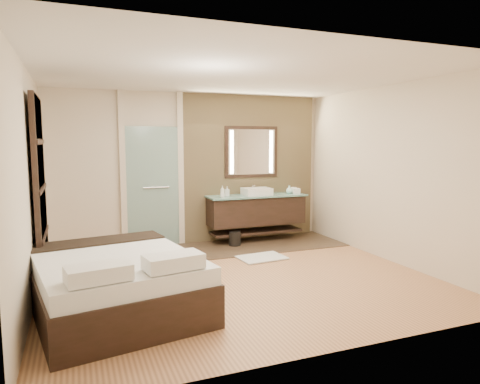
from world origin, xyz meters
name	(u,v)px	position (x,y,z in m)	size (l,w,h in m)	color
floor	(238,277)	(0.00, 0.00, 0.00)	(5.00, 5.00, 0.00)	#97623F
tile_strip	(237,247)	(0.60, 1.60, 0.01)	(3.80, 1.30, 0.01)	#372B1E
stone_wall	(250,168)	(1.10, 2.21, 1.35)	(2.60, 0.08, 2.70)	tan
vanity	(256,210)	(1.10, 1.92, 0.58)	(1.85, 0.55, 0.88)	black
mirror_unit	(251,152)	(1.10, 2.16, 1.65)	(1.06, 0.04, 0.96)	black
frosted_door	(153,182)	(-0.75, 2.20, 1.14)	(1.10, 0.12, 2.70)	silver
shoji_partition	(40,192)	(-2.43, 0.60, 1.21)	(0.06, 1.20, 2.40)	black
bed	(116,283)	(-1.65, -0.61, 0.32)	(1.91, 2.24, 0.77)	black
bath_mat	(262,257)	(0.69, 0.75, 0.02)	(0.72, 0.50, 0.02)	silver
waste_bin	(235,239)	(0.58, 1.67, 0.13)	(0.21, 0.21, 0.26)	black
tissue_box	(296,191)	(1.88, 1.81, 0.92)	(0.12, 0.12, 0.10)	white
soap_bottle_a	(222,191)	(0.41, 1.82, 0.97)	(0.08, 0.08, 0.20)	silver
soap_bottle_b	(227,191)	(0.53, 1.93, 0.95)	(0.08, 0.08, 0.18)	#B2B2B2
soap_bottle_c	(289,189)	(1.77, 1.89, 0.94)	(0.12, 0.12, 0.15)	#C2F4EA
cup	(294,190)	(1.92, 2.00, 0.92)	(0.13, 0.13, 0.10)	white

